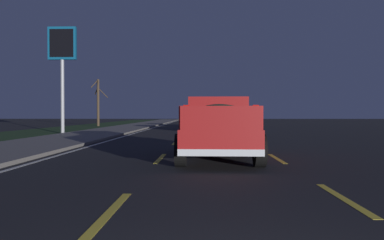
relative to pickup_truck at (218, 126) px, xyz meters
name	(u,v)px	position (x,y,z in m)	size (l,w,h in m)	color
ground	(209,131)	(17.31, 0.00, -0.98)	(144.00, 144.00, 0.00)	black
sidewalk_shoulder	(111,131)	(17.31, 7.45, -0.92)	(108.00, 4.00, 0.12)	slate
grass_verge	(46,131)	(17.31, 12.45, -0.98)	(108.00, 6.00, 0.01)	#1E3819
lane_markings	(172,130)	(20.62, 3.07, -0.98)	(108.29, 7.04, 0.01)	yellow
pickup_truck	(218,126)	(0.00, 0.00, 0.00)	(5.46, 2.36, 1.87)	maroon
sedan_tan	(208,120)	(25.35, -0.04, -0.20)	(4.45, 2.10, 1.54)	#9E845B
sedan_blue	(247,120)	(23.34, -3.60, -0.20)	(4.41, 2.03, 1.54)	navy
sedan_red	(207,121)	(18.09, 0.13, -0.20)	(4.43, 2.07, 1.54)	maroon
gas_price_sign	(62,53)	(13.82, 9.90, 4.43)	(0.27, 1.90, 7.18)	#99999E
bare_tree_far	(98,101)	(29.69, 11.86, 1.76)	(2.05, 1.52, 5.17)	#423323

